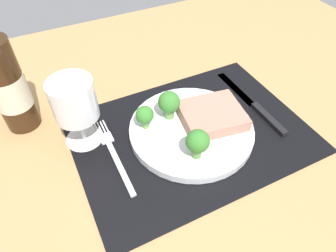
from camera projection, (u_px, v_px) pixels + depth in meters
ground_plane at (191, 139)px, 61.43cm from camera, size 140.00×110.00×3.00cm
placemat at (191, 133)px, 60.25cm from camera, size 45.09×32.79×0.30cm
plate at (191, 130)px, 59.57cm from camera, size 24.24×24.24×1.60cm
steak at (213, 116)px, 59.35cm from camera, size 13.15×11.84×2.48cm
broccoli_near_steak at (198, 142)px, 51.50cm from camera, size 4.17×4.17×5.91cm
broccoli_center at (169, 103)px, 58.54cm from camera, size 4.29×4.29×5.96cm
broccoli_front_edge at (145, 115)px, 56.87cm from camera, size 3.46×3.46×4.92cm
fork at (114, 154)px, 56.03cm from camera, size 2.40×19.20×0.50cm
knife at (255, 106)px, 65.26cm from camera, size 1.80×23.00×0.80cm
wine_bottle at (7, 85)px, 55.42cm from camera, size 6.61×6.61×27.32cm
wine_glass at (75, 103)px, 52.85cm from camera, size 7.90×7.90×13.75cm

